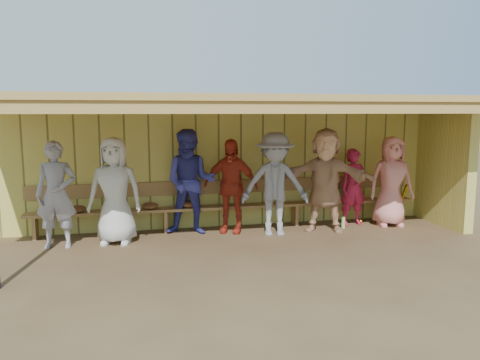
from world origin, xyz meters
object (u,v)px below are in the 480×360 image
at_px(player_b, 115,191).
at_px(player_d, 231,186).
at_px(player_a, 56,195).
at_px(player_h, 391,181).
at_px(player_c, 190,182).
at_px(player_f, 325,180).
at_px(player_e, 275,184).
at_px(player_g, 354,187).
at_px(bench, 231,201).

bearing_deg(player_b, player_d, 20.69).
bearing_deg(player_a, player_h, 5.99).
relative_size(player_d, player_h, 0.99).
relative_size(player_c, player_f, 0.99).
relative_size(player_e, player_g, 1.24).
distance_m(player_c, player_g, 3.27).
xyz_separation_m(player_d, player_e, (0.75, -0.39, 0.07)).
distance_m(player_d, player_f, 1.79).
height_order(player_b, player_c, player_c).
bearing_deg(player_h, player_c, -174.41).
height_order(player_b, bench, player_b).
bearing_deg(player_a, bench, 17.59).
relative_size(player_d, player_g, 1.15).
relative_size(player_b, bench, 0.24).
relative_size(player_c, player_e, 1.03).
distance_m(player_a, player_e, 3.77).
bearing_deg(player_d, player_f, 14.81).
xyz_separation_m(player_a, player_b, (0.94, 0.04, 0.02)).
height_order(player_c, player_g, player_c).
height_order(player_e, bench, player_e).
distance_m(player_a, player_f, 4.79).
distance_m(player_c, player_h, 3.95).
bearing_deg(player_f, player_g, 48.94).
bearing_deg(player_b, player_h, 12.81).
height_order(player_a, player_h, player_a).
relative_size(player_c, player_h, 1.09).
distance_m(player_b, player_h, 5.28).
relative_size(player_b, player_c, 0.95).
distance_m(player_e, player_h, 2.45).
relative_size(player_a, bench, 0.24).
bearing_deg(player_f, player_h, 27.84).
bearing_deg(bench, player_g, -7.16).
bearing_deg(player_d, bench, 100.28).
relative_size(player_d, player_e, 0.93).
height_order(player_a, player_e, player_e).
bearing_deg(player_d, player_b, -146.30).
xyz_separation_m(player_b, bench, (2.17, 0.68, -0.39)).
xyz_separation_m(player_e, player_g, (1.77, 0.43, -0.18)).
bearing_deg(player_c, player_a, -155.02).
height_order(player_c, player_f, player_f).
distance_m(player_d, player_e, 0.85).
relative_size(player_g, bench, 0.20).
relative_size(player_f, player_h, 1.10).
bearing_deg(player_a, player_g, 8.84).
height_order(player_e, player_h, player_e).
bearing_deg(player_e, player_g, 24.28).
bearing_deg(player_d, player_g, 25.46).
xyz_separation_m(player_h, bench, (-3.11, 0.56, -0.37)).
bearing_deg(player_d, player_e, -2.72).
bearing_deg(player_b, player_c, 27.14).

